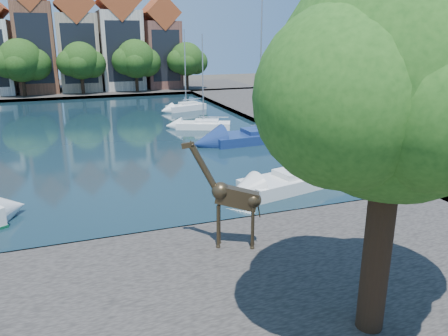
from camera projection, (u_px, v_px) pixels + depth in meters
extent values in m
plane|color=#38332B|center=(94.00, 249.00, 19.11)|extent=(160.00, 160.00, 0.00)
cube|color=black|center=(76.00, 135.00, 40.68)|extent=(38.00, 50.00, 0.08)
cube|color=#46413C|center=(69.00, 92.00, 69.39)|extent=(60.00, 16.00, 0.50)
cube|color=#46413C|center=(310.00, 116.00, 48.73)|extent=(14.00, 52.00, 0.50)
cylinder|color=#332114|center=(378.00, 244.00, 12.50)|extent=(0.80, 0.80, 5.50)
sphere|color=#1E4B15|center=(397.00, 79.00, 11.13)|extent=(6.40, 6.40, 6.40)
sphere|color=#1E4B15|center=(442.00, 99.00, 12.21)|extent=(4.80, 4.80, 4.80)
sphere|color=#1E4B15|center=(347.00, 97.00, 10.29)|extent=(4.48, 4.48, 4.48)
cube|color=brown|center=(36.00, 48.00, 66.10)|extent=(5.39, 9.00, 13.00)
cube|color=black|center=(35.00, 49.00, 62.08)|extent=(4.40, 0.05, 9.75)
cube|color=tan|center=(78.00, 53.00, 68.27)|extent=(5.88, 9.00, 11.50)
cube|color=#95411D|center=(74.00, 5.00, 66.19)|extent=(5.94, 9.18, 5.94)
cube|color=black|center=(80.00, 54.00, 64.24)|extent=(4.80, 0.05, 8.62)
cube|color=beige|center=(120.00, 50.00, 70.31)|extent=(6.37, 9.00, 12.00)
cube|color=#95411D|center=(117.00, 1.00, 68.12)|extent=(6.43, 9.18, 6.43)
cube|color=black|center=(124.00, 51.00, 66.28)|extent=(5.20, 0.05, 9.00)
cube|color=brown|center=(160.00, 55.00, 72.64)|extent=(5.39, 9.00, 10.50)
cube|color=#95411D|center=(159.00, 14.00, 70.74)|extent=(5.44, 9.18, 5.44)
cube|color=black|center=(166.00, 56.00, 68.61)|extent=(4.40, 0.05, 7.88)
cylinder|color=#332114|center=(24.00, 85.00, 61.95)|extent=(0.50, 0.50, 3.20)
sphere|color=#1E3A10|center=(20.00, 60.00, 60.95)|extent=(6.00, 6.00, 6.00)
sphere|color=#1E3A10|center=(35.00, 64.00, 61.98)|extent=(4.50, 4.50, 4.50)
sphere|color=#1E3A10|center=(7.00, 63.00, 60.14)|extent=(4.20, 4.20, 4.20)
cylinder|color=#332114|center=(83.00, 83.00, 64.55)|extent=(0.50, 0.50, 3.20)
sphere|color=#1E3A10|center=(80.00, 61.00, 63.60)|extent=(5.40, 5.40, 5.40)
sphere|color=#1E3A10|center=(92.00, 64.00, 64.55)|extent=(4.05, 4.05, 4.05)
sphere|color=#1E3A10|center=(70.00, 63.00, 62.84)|extent=(3.78, 3.78, 3.78)
cylinder|color=#332114|center=(137.00, 81.00, 67.14)|extent=(0.50, 0.50, 3.20)
sphere|color=#1E3A10|center=(136.00, 59.00, 66.16)|extent=(5.80, 5.80, 5.80)
sphere|color=#1E3A10|center=(147.00, 62.00, 67.17)|extent=(4.35, 4.35, 4.35)
sphere|color=#1E3A10|center=(125.00, 61.00, 65.37)|extent=(4.06, 4.06, 4.06)
cylinder|color=#332114|center=(187.00, 79.00, 69.74)|extent=(0.50, 0.50, 3.20)
sphere|color=#1E3A10|center=(187.00, 59.00, 68.81)|extent=(5.20, 5.20, 5.20)
sphere|color=#1E3A10|center=(196.00, 62.00, 69.74)|extent=(3.90, 3.90, 3.90)
sphere|color=#1E3A10|center=(178.00, 61.00, 68.06)|extent=(3.64, 3.64, 3.64)
cylinder|color=#392E1C|center=(218.00, 227.00, 17.94)|extent=(0.14, 0.14, 1.86)
cylinder|color=#392E1C|center=(219.00, 223.00, 18.31)|extent=(0.14, 0.14, 1.86)
cylinder|color=#392E1C|center=(253.00, 228.00, 17.84)|extent=(0.14, 0.14, 1.86)
cylinder|color=#392E1C|center=(253.00, 224.00, 18.21)|extent=(0.14, 0.14, 1.86)
cube|color=#392E1C|center=(237.00, 198.00, 17.71)|extent=(1.84, 1.18, 1.09)
cylinder|color=#392E1C|center=(204.00, 168.00, 17.44)|extent=(1.20, 0.73, 1.92)
cube|color=#392E1C|center=(188.00, 145.00, 17.21)|extent=(0.54, 0.36, 0.29)
cube|color=silver|center=(294.00, 180.00, 26.43)|extent=(7.21, 3.84, 1.01)
cube|color=silver|center=(294.00, 174.00, 26.33)|extent=(3.29, 2.30, 0.56)
cylinder|color=#B2B2B7|center=(298.00, 88.00, 24.82)|extent=(0.13, 0.13, 10.40)
cube|color=navy|center=(259.00, 135.00, 38.00)|extent=(8.70, 3.51, 0.99)
cube|color=navy|center=(259.00, 132.00, 37.90)|extent=(3.86, 2.32, 0.55)
cylinder|color=#B2B2B7|center=(261.00, 67.00, 36.29)|extent=(0.13, 0.13, 11.07)
cube|color=white|center=(203.00, 125.00, 43.05)|extent=(5.56, 3.71, 0.80)
cube|color=white|center=(203.00, 122.00, 42.97)|extent=(2.62, 2.07, 0.44)
cylinder|color=#B2B2B7|center=(203.00, 79.00, 41.75)|extent=(0.11, 0.11, 8.37)
cube|color=white|center=(186.00, 107.00, 53.33)|extent=(5.15, 3.09, 0.90)
cube|color=white|center=(186.00, 104.00, 53.24)|extent=(2.39, 1.78, 0.50)
cylinder|color=#B2B2B7|center=(185.00, 68.00, 51.97)|extent=(0.12, 0.12, 8.78)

